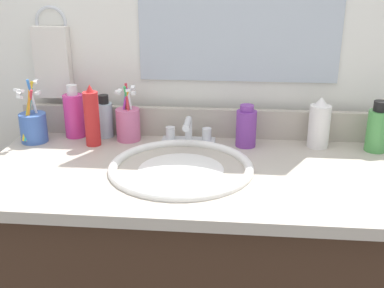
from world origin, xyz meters
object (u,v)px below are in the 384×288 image
at_px(bottle_spray_red, 92,118).
at_px(bottle_gel_clear, 105,118).
at_px(bottle_toner_green, 378,129).
at_px(bottle_lotion_white, 319,124).
at_px(cup_blue_plastic, 33,125).
at_px(bottle_cream_purple, 246,127).
at_px(bottle_soap_pink, 74,114).
at_px(hand_towel, 53,62).
at_px(cup_pink, 128,123).
at_px(faucet, 188,135).

distance_m(bottle_spray_red, bottle_gel_clear, 0.08).
distance_m(bottle_toner_green, bottle_lotion_white, 0.16).
xyz_separation_m(bottle_spray_red, cup_blue_plastic, (-0.19, 0.01, -0.03)).
bearing_deg(bottle_gel_clear, bottle_spray_red, -102.26).
bearing_deg(bottle_cream_purple, bottle_soap_pink, 176.12).
xyz_separation_m(hand_towel, cup_blue_plastic, (-0.04, -0.12, -0.17)).
height_order(bottle_toner_green, cup_pink, cup_pink).
bearing_deg(bottle_spray_red, cup_blue_plastic, 176.59).
bearing_deg(bottle_lotion_white, bottle_cream_purple, -176.27).
bearing_deg(bottle_gel_clear, hand_towel, 162.74).
height_order(bottle_spray_red, bottle_gel_clear, bottle_spray_red).
relative_size(cup_pink, cup_blue_plastic, 0.92).
relative_size(bottle_lotion_white, bottle_cream_purple, 1.19).
relative_size(faucet, bottle_toner_green, 1.08).
distance_m(bottle_toner_green, bottle_spray_red, 0.83).
height_order(faucet, bottle_spray_red, bottle_spray_red).
bearing_deg(faucet, hand_towel, 168.07).
height_order(bottle_lotion_white, cup_blue_plastic, cup_blue_plastic).
relative_size(faucet, bottle_lotion_white, 1.07).
bearing_deg(hand_towel, cup_pink, -17.07).
bearing_deg(bottle_lotion_white, bottle_soap_pink, 178.29).
height_order(bottle_soap_pink, cup_blue_plastic, cup_blue_plastic).
xyz_separation_m(bottle_lotion_white, cup_pink, (-0.57, 0.01, -0.01)).
height_order(bottle_lotion_white, bottle_cream_purple, bottle_lotion_white).
bearing_deg(bottle_toner_green, faucet, 179.15).
relative_size(bottle_toner_green, bottle_cream_purple, 1.18).
bearing_deg(bottle_soap_pink, faucet, -5.08).
bearing_deg(bottle_cream_purple, bottle_gel_clear, 174.33).
bearing_deg(faucet, cup_pink, 175.16).
relative_size(faucet, bottle_gel_clear, 1.20).
height_order(bottle_toner_green, bottle_soap_pink, bottle_soap_pink).
relative_size(faucet, bottle_cream_purple, 1.27).
height_order(bottle_spray_red, cup_blue_plastic, cup_blue_plastic).
bearing_deg(bottle_cream_purple, cup_pink, 176.82).
relative_size(faucet, cup_blue_plastic, 0.83).
xyz_separation_m(bottle_soap_pink, bottle_cream_purple, (0.53, -0.04, -0.01)).
height_order(bottle_cream_purple, cup_blue_plastic, cup_blue_plastic).
relative_size(hand_towel, cup_pink, 1.24).
xyz_separation_m(faucet, bottle_lotion_white, (0.38, 0.01, 0.04)).
bearing_deg(cup_blue_plastic, hand_towel, 73.16).
bearing_deg(bottle_spray_red, bottle_gel_clear, 77.74).
bearing_deg(bottle_toner_green, bottle_soap_pink, 177.47).
bearing_deg(bottle_lotion_white, cup_blue_plastic, -177.62).
relative_size(bottle_toner_green, bottle_lotion_white, 0.99).
distance_m(hand_towel, faucet, 0.48).
bearing_deg(cup_pink, bottle_soap_pink, 174.67).
height_order(bottle_gel_clear, cup_blue_plastic, cup_blue_plastic).
xyz_separation_m(faucet, bottle_gel_clear, (-0.26, 0.04, 0.03)).
bearing_deg(faucet, cup_blue_plastic, -176.87).
height_order(bottle_toner_green, bottle_spray_red, bottle_spray_red).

